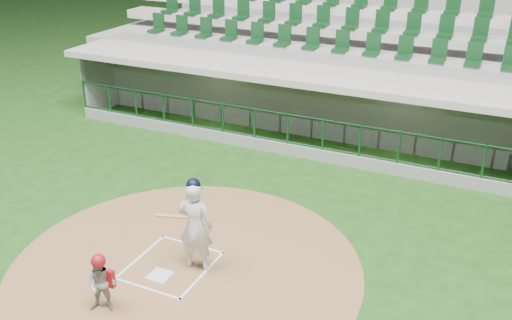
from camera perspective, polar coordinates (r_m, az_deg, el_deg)
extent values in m
plane|color=#183F12|center=(12.20, -7.73, -9.71)|extent=(120.00, 120.00, 0.00)
cylinder|color=brown|center=(11.92, -7.02, -10.54)|extent=(7.20, 7.20, 0.01)
cube|color=silver|center=(11.72, -9.60, -11.32)|extent=(0.43, 0.43, 0.02)
cube|color=white|center=(12.36, -11.46, -9.41)|extent=(0.05, 1.80, 0.01)
cube|color=white|center=(11.65, -5.36, -11.32)|extent=(0.05, 1.80, 0.01)
cube|color=white|center=(12.57, -6.38, -8.40)|extent=(1.55, 0.05, 0.01)
cube|color=white|center=(11.43, -10.89, -12.49)|extent=(1.55, 0.05, 0.01)
cube|color=slate|center=(18.39, 4.94, 0.78)|extent=(15.00, 3.00, 0.10)
cube|color=slate|center=(19.31, 6.78, 6.31)|extent=(15.00, 0.20, 2.70)
cube|color=#ABA798|center=(19.12, 6.70, 6.93)|extent=(13.50, 0.04, 0.90)
cube|color=gray|center=(21.49, -14.13, 7.62)|extent=(0.20, 3.00, 2.70)
cube|color=#9E998F|center=(17.22, 4.99, 9.19)|extent=(15.40, 3.50, 0.20)
cube|color=gray|center=(16.78, 3.15, 1.05)|extent=(15.00, 0.15, 0.40)
cube|color=black|center=(16.22, 3.28, 6.16)|extent=(15.00, 0.01, 0.95)
cube|color=brown|center=(19.20, 6.08, 2.67)|extent=(12.75, 0.40, 0.45)
cube|color=white|center=(18.68, -3.52, 10.04)|extent=(1.30, 0.35, 0.04)
cube|color=white|center=(16.74, 15.01, 7.54)|extent=(1.30, 0.35, 0.04)
imported|color=maroon|center=(21.53, -9.26, 6.46)|extent=(1.11, 0.81, 1.54)
imported|color=maroon|center=(18.96, 2.99, 4.45)|extent=(1.03, 0.55, 1.66)
imported|color=#AE1216|center=(17.95, 13.03, 2.83)|extent=(0.88, 0.58, 1.76)
imported|color=#B11A13|center=(17.89, 17.78, 1.90)|extent=(1.55, 0.89, 1.59)
cube|color=gray|center=(20.73, 8.33, 8.36)|extent=(17.00, 6.50, 2.50)
cube|color=gray|center=(19.05, 7.15, 10.58)|extent=(16.60, 0.95, 0.30)
cube|color=gray|center=(19.81, 8.14, 12.70)|extent=(16.60, 0.95, 0.30)
cube|color=#AEA79D|center=(20.61, 9.07, 14.65)|extent=(16.60, 0.95, 0.30)
cube|color=slate|center=(23.56, 11.08, 13.55)|extent=(17.00, 0.25, 5.05)
imported|color=silver|center=(11.36, -6.08, -6.58)|extent=(0.76, 0.56, 1.92)
sphere|color=black|center=(10.93, -6.29, -2.52)|extent=(0.28, 0.28, 0.28)
cylinder|color=tan|center=(11.16, -7.91, -5.65)|extent=(0.58, 0.79, 0.39)
imported|color=gray|center=(10.78, -15.19, -11.92)|extent=(0.65, 0.58, 1.10)
sphere|color=maroon|center=(10.50, -15.49, -9.71)|extent=(0.26, 0.26, 0.26)
cube|color=#A31116|center=(10.84, -14.72, -11.28)|extent=(0.32, 0.10, 0.35)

